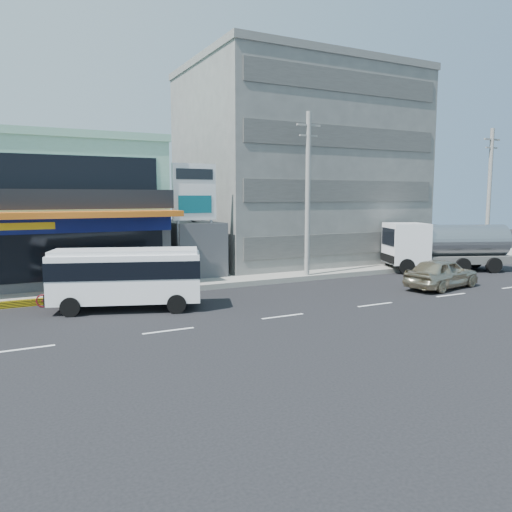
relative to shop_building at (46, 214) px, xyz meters
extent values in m
plane|color=black|center=(8.00, -13.95, -4.00)|extent=(120.00, 120.00, 0.00)
cube|color=gray|center=(13.00, -4.45, -3.85)|extent=(70.00, 5.00, 0.30)
cube|color=#414145|center=(0.00, 0.05, -2.00)|extent=(12.00, 10.00, 4.00)
cube|color=#9ADBBF|center=(0.00, 0.05, 2.00)|extent=(12.00, 10.00, 4.00)
cube|color=#C96017|center=(0.00, -5.75, 0.15)|extent=(12.40, 1.80, 0.30)
cube|color=navy|center=(0.00, -5.00, -0.40)|extent=(12.00, 0.12, 0.80)
cube|color=black|center=(0.00, -4.97, -1.90)|extent=(11.00, 0.06, 2.60)
cube|color=gray|center=(18.00, 1.05, 3.00)|extent=(16.00, 12.00, 14.00)
cube|color=#414145|center=(8.00, -1.95, -2.25)|extent=(3.00, 6.00, 3.50)
cylinder|color=slate|center=(8.00, -2.95, -0.42)|extent=(1.50, 1.50, 0.15)
cylinder|color=gray|center=(6.50, -4.75, -0.75)|extent=(0.16, 0.16, 6.50)
cylinder|color=gray|center=(8.50, -4.75, -0.75)|extent=(0.16, 0.16, 6.50)
cube|color=white|center=(7.50, -4.75, 1.30)|extent=(2.60, 0.18, 3.20)
cylinder|color=#999993|center=(14.00, -6.55, 1.00)|extent=(0.30, 0.30, 10.00)
cube|color=#999993|center=(14.00, -6.55, 5.20)|extent=(1.60, 0.12, 0.12)
cube|color=#999993|center=(14.00, -6.55, 4.60)|extent=(1.20, 0.10, 0.10)
cylinder|color=#999993|center=(30.00, -6.55, 1.00)|extent=(0.30, 0.30, 10.00)
cube|color=#999993|center=(30.00, -6.55, 5.20)|extent=(1.60, 0.12, 0.12)
cube|color=#999993|center=(30.00, -6.55, 4.60)|extent=(1.20, 0.10, 0.10)
cube|color=white|center=(2.42, -9.68, -2.52)|extent=(6.77, 4.07, 2.12)
cube|color=black|center=(2.42, -9.68, -2.11)|extent=(6.82, 4.13, 0.78)
cube|color=white|center=(2.42, -9.68, -1.37)|extent=(6.53, 3.83, 0.18)
cylinder|color=black|center=(-0.01, -9.89, -3.58)|extent=(0.87, 0.52, 0.83)
cylinder|color=black|center=(0.67, -7.98, -3.58)|extent=(0.87, 0.52, 0.83)
cylinder|color=black|center=(4.17, -11.37, -3.58)|extent=(0.87, 0.52, 0.83)
cylinder|color=black|center=(4.85, -9.46, -3.58)|extent=(0.87, 0.52, 0.83)
imported|color=#C0B292|center=(19.05, -12.33, -3.15)|extent=(5.23, 2.87, 1.69)
cube|color=white|center=(21.72, -6.80, -2.08)|extent=(3.22, 3.22, 2.69)
cube|color=#595956|center=(24.42, -7.85, -3.17)|extent=(8.55, 5.13, 0.52)
cylinder|color=gray|center=(25.39, -8.22, -1.92)|extent=(6.20, 4.13, 2.18)
cylinder|color=black|center=(20.90, -7.76, -3.48)|extent=(1.08, 0.67, 1.04)
cylinder|color=black|center=(21.76, -5.53, -3.48)|extent=(1.08, 0.67, 1.04)
cylinder|color=black|center=(24.47, -9.15, -3.48)|extent=(1.08, 0.67, 1.04)
cylinder|color=black|center=(25.34, -6.93, -3.48)|extent=(1.08, 0.67, 1.04)
cylinder|color=black|center=(26.50, -9.94, -3.48)|extent=(1.08, 0.67, 1.04)
cylinder|color=black|center=(27.37, -7.72, -3.48)|extent=(1.08, 0.67, 1.04)
imported|color=#5E0D15|center=(-0.34, -7.67, -3.52)|extent=(1.92, 1.23, 0.95)
imported|color=#66594C|center=(-0.34, -7.67, -2.54)|extent=(0.62, 0.74, 1.75)
camera|label=1|loc=(-2.46, -31.77, 1.04)|focal=35.00mm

